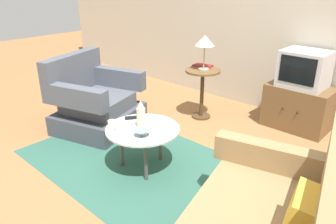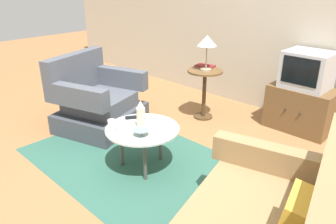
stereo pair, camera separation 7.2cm
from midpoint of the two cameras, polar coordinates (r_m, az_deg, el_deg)
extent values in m
plane|color=olive|center=(3.27, -3.33, -10.22)|extent=(16.00, 16.00, 0.00)
cube|color=#BCB29E|center=(4.62, 17.85, 16.49)|extent=(9.00, 0.12, 2.70)
cube|color=#2D5B4C|center=(3.34, -4.85, -9.50)|extent=(2.56, 1.52, 0.00)
cube|color=#3E424B|center=(4.19, -12.36, -1.06)|extent=(1.08, 1.16, 0.24)
cube|color=#4C515B|center=(4.11, -12.61, 1.61)|extent=(0.86, 0.85, 0.18)
cube|color=#4C515B|center=(4.22, -16.76, 6.50)|extent=(0.42, 0.95, 0.48)
cube|color=#4C515B|center=(3.75, -16.62, 2.55)|extent=(0.84, 0.38, 0.24)
cube|color=#4C515B|center=(4.35, -9.60, 5.97)|extent=(0.84, 0.38, 0.24)
cube|color=#93754C|center=(1.90, 25.73, -15.40)|extent=(0.51, 1.51, 0.52)
cube|color=#93754C|center=(2.59, 17.61, -7.61)|extent=(0.94, 0.37, 0.20)
cube|color=gold|center=(1.98, 20.93, -16.67)|extent=(0.24, 0.33, 0.32)
cylinder|color=#B2C6C1|center=(3.13, -5.11, -2.99)|extent=(0.71, 0.71, 0.02)
cylinder|color=#4C4742|center=(3.35, -1.97, -5.20)|extent=(0.04, 0.04, 0.41)
cylinder|color=#4C4742|center=(3.28, -8.77, -6.13)|extent=(0.04, 0.04, 0.41)
cylinder|color=#4C4742|center=(3.04, -4.59, -8.45)|extent=(0.04, 0.04, 0.41)
cylinder|color=brown|center=(4.23, 5.64, 7.20)|extent=(0.45, 0.45, 0.02)
cylinder|color=#47311C|center=(4.33, 5.47, 3.00)|extent=(0.05, 0.05, 0.63)
cylinder|color=#47311C|center=(4.44, 5.32, -0.70)|extent=(0.25, 0.25, 0.02)
cube|color=brown|center=(4.33, 21.35, 0.80)|extent=(0.76, 0.47, 0.54)
sphere|color=black|center=(4.13, 18.92, 0.53)|extent=(0.02, 0.02, 0.02)
sphere|color=black|center=(4.07, 21.20, -0.14)|extent=(0.02, 0.02, 0.02)
cube|color=#B7B7BC|center=(4.19, 22.34, 7.00)|extent=(0.52, 0.45, 0.43)
cube|color=black|center=(3.98, 21.18, 6.78)|extent=(0.41, 0.01, 0.31)
cylinder|color=#9E937A|center=(4.22, 5.75, 7.46)|extent=(0.14, 0.14, 0.02)
cylinder|color=#9E937A|center=(4.18, 5.83, 9.51)|extent=(0.02, 0.02, 0.29)
cone|color=beige|center=(4.14, 5.95, 12.34)|extent=(0.24, 0.24, 0.13)
cylinder|color=beige|center=(3.12, -5.40, -0.98)|extent=(0.09, 0.09, 0.19)
cone|color=beige|center=(3.07, -5.49, 1.34)|extent=(0.08, 0.08, 0.08)
cylinder|color=white|center=(3.14, -10.46, -2.21)|extent=(0.07, 0.07, 0.09)
torus|color=white|center=(3.10, -9.87, -2.49)|extent=(0.06, 0.01, 0.06)
cone|color=slate|center=(2.98, -5.26, -3.66)|extent=(0.15, 0.15, 0.06)
cube|color=black|center=(3.34, -6.83, -0.98)|extent=(0.13, 0.16, 0.02)
cube|color=#B2B2B7|center=(3.27, -1.68, -1.34)|extent=(0.18, 0.07, 0.02)
cube|color=maroon|center=(4.38, 5.61, 8.07)|extent=(0.26, 0.19, 0.02)
camera|label=1|loc=(0.04, -90.65, -0.27)|focal=34.85mm
camera|label=2|loc=(0.04, 89.35, 0.27)|focal=34.85mm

